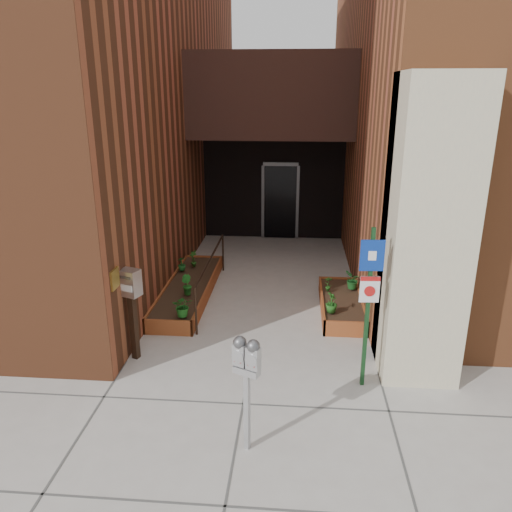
# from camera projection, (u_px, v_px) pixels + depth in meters

# --- Properties ---
(ground) EXTENTS (80.00, 80.00, 0.00)m
(ground) POSITION_uv_depth(u_px,v_px,m) (250.00, 366.00, 7.89)
(ground) COLOR #9E9991
(ground) RESTS_ON ground
(architecture) EXTENTS (20.00, 14.60, 10.00)m
(architecture) POSITION_uv_depth(u_px,v_px,m) (267.00, 55.00, 12.82)
(architecture) COLOR brown
(architecture) RESTS_ON ground
(planter_left) EXTENTS (0.90, 3.60, 0.30)m
(planter_left) POSITION_uv_depth(u_px,v_px,m) (189.00, 290.00, 10.52)
(planter_left) COLOR brown
(planter_left) RESTS_ON ground
(planter_right) EXTENTS (0.80, 2.20, 0.30)m
(planter_right) POSITION_uv_depth(u_px,v_px,m) (341.00, 305.00, 9.80)
(planter_right) COLOR brown
(planter_right) RESTS_ON ground
(handrail) EXTENTS (0.04, 3.34, 0.90)m
(handrail) POSITION_uv_depth(u_px,v_px,m) (211.00, 264.00, 10.24)
(handrail) COLOR black
(handrail) RESTS_ON ground
(parking_meter) EXTENTS (0.35, 0.24, 1.50)m
(parking_meter) POSITION_uv_depth(u_px,v_px,m) (247.00, 365.00, 5.73)
(parking_meter) COLOR #ABABAE
(parking_meter) RESTS_ON ground
(sign_post) EXTENTS (0.33, 0.09, 2.42)m
(sign_post) POSITION_uv_depth(u_px,v_px,m) (369.00, 292.00, 6.93)
(sign_post) COLOR #153A1A
(sign_post) RESTS_ON ground
(payment_dropbox) EXTENTS (0.36, 0.32, 1.53)m
(payment_dropbox) POSITION_uv_depth(u_px,v_px,m) (131.00, 295.00, 7.80)
(payment_dropbox) COLOR black
(payment_dropbox) RESTS_ON ground
(shrub_left_a) EXTENTS (0.42, 0.42, 0.40)m
(shrub_left_a) POSITION_uv_depth(u_px,v_px,m) (183.00, 306.00, 8.87)
(shrub_left_a) COLOR #1C5E1A
(shrub_left_a) RESTS_ON planter_left
(shrub_left_b) EXTENTS (0.31, 0.31, 0.40)m
(shrub_left_b) POSITION_uv_depth(u_px,v_px,m) (186.00, 285.00, 9.82)
(shrub_left_b) COLOR #1B5E1B
(shrub_left_b) RESTS_ON planter_left
(shrub_left_c) EXTENTS (0.25, 0.25, 0.32)m
(shrub_left_c) POSITION_uv_depth(u_px,v_px,m) (182.00, 264.00, 11.12)
(shrub_left_c) COLOR #17531C
(shrub_left_c) RESTS_ON planter_left
(shrub_left_d) EXTENTS (0.28, 0.28, 0.38)m
(shrub_left_d) POSITION_uv_depth(u_px,v_px,m) (193.00, 259.00, 11.35)
(shrub_left_d) COLOR #205217
(shrub_left_d) RESTS_ON planter_left
(shrub_right_a) EXTENTS (0.23, 0.23, 0.38)m
(shrub_right_a) POSITION_uv_depth(u_px,v_px,m) (331.00, 302.00, 9.04)
(shrub_right_a) COLOR #1E5618
(shrub_right_a) RESTS_ON planter_right
(shrub_right_b) EXTENTS (0.17, 0.17, 0.31)m
(shrub_right_b) POSITION_uv_depth(u_px,v_px,m) (328.00, 284.00, 10.00)
(shrub_right_b) COLOR #1E5017
(shrub_right_b) RESTS_ON planter_right
(shrub_right_c) EXTENTS (0.39, 0.39, 0.37)m
(shrub_right_c) POSITION_uv_depth(u_px,v_px,m) (353.00, 280.00, 10.09)
(shrub_right_c) COLOR #17511C
(shrub_right_c) RESTS_ON planter_right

